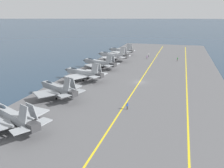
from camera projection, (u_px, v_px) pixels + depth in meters
ground_plane at (139, 83)px, 76.19m from camera, size 2000.00×2000.00×0.00m
carrier_deck at (139, 83)px, 76.13m from camera, size 200.95×52.80×0.40m
deck_stripe_foul_line at (187, 86)px, 72.16m from camera, size 180.85×1.16×0.01m
deck_stripe_centerline at (140, 82)px, 76.07m from camera, size 180.85×0.36×0.01m
parked_jet_second at (13, 116)px, 44.95m from camera, size 13.61×16.31×6.23m
parked_jet_third at (58, 88)px, 61.21m from camera, size 12.95×15.20×6.29m
parked_jet_fourth at (83, 73)px, 77.85m from camera, size 13.73×16.36×6.11m
parked_jet_fifth at (99, 63)px, 94.43m from camera, size 12.66×17.17×5.96m
parked_jet_sixth at (113, 55)px, 109.20m from camera, size 13.41×16.69×6.91m
parked_jet_seventh at (121, 50)px, 126.12m from camera, size 12.85×15.30×6.30m
crew_white_vest at (149, 55)px, 120.10m from camera, size 0.34×0.43×1.69m
crew_green_vest at (177, 59)px, 108.99m from camera, size 0.40×0.46×1.81m
crew_purple_vest at (147, 57)px, 113.64m from camera, size 0.41×0.31×1.71m
crew_blue_vest at (127, 106)px, 54.21m from camera, size 0.45×0.46×1.68m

